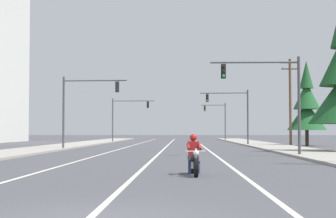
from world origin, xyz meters
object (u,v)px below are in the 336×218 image
Objects in this scene: traffic_signal_far_right at (218,116)px; conifer_tree_right_verge_far at (307,107)px; traffic_signal_near_right at (273,90)px; utility_pole_right_far at (290,99)px; motorcycle_with_rider at (194,159)px; traffic_signal_near_left at (82,101)px; traffic_signal_mid_right at (234,108)px; traffic_signal_mid_left at (125,113)px.

conifer_tree_right_verge_far reaches higher than traffic_signal_far_right.
traffic_signal_near_right is 23.17m from utility_pole_right_far.
traffic_signal_far_right reaches higher than motorcycle_with_rider.
traffic_signal_near_left is at bearing -151.93° from conifer_tree_right_verge_far.
traffic_signal_mid_right is (5.31, 40.63, 3.54)m from motorcycle_with_rider.
motorcycle_with_rider is 0.24× the size of conifer_tree_right_verge_far.
utility_pole_right_far is (5.35, -31.99, 0.84)m from traffic_signal_far_right.
traffic_signal_mid_left is 18.90m from traffic_signal_far_right.
traffic_signal_mid_left is 0.68× the size of utility_pole_right_far.
traffic_signal_mid_right is 1.00× the size of traffic_signal_far_right.
traffic_signal_near_left is at bearing 109.18° from motorcycle_with_rider.
traffic_signal_mid_left is at bearing 108.26° from traffic_signal_near_right.
motorcycle_with_rider is 68.84m from traffic_signal_far_right.
traffic_signal_far_right is at bearing 71.39° from traffic_signal_near_left.
conifer_tree_right_verge_far is (7.22, -31.26, 0.09)m from traffic_signal_far_right.
traffic_signal_mid_left is (-13.93, 15.29, 0.03)m from traffic_signal_mid_right.
conifer_tree_right_verge_far is (21.29, -18.64, -0.03)m from traffic_signal_mid_left.
utility_pole_right_far is (19.42, -19.38, 0.72)m from traffic_signal_mid_left.
traffic_signal_near_left is (-8.95, 25.74, 3.55)m from motorcycle_with_rider.
traffic_signal_near_right is 1.00× the size of traffic_signal_near_left.
traffic_signal_far_right is at bearing 103.01° from conifer_tree_right_verge_far.
traffic_signal_mid_right is 20.68m from traffic_signal_mid_left.
conifer_tree_right_verge_far reaches higher than motorcycle_with_rider.
traffic_signal_far_right is at bearing 89.70° from traffic_signal_mid_right.
motorcycle_with_rider is at bearing -108.79° from conifer_tree_right_verge_far.
utility_pole_right_far reaches higher than motorcycle_with_rider.
traffic_signal_mid_left is at bearing 138.80° from conifer_tree_right_verge_far.
motorcycle_with_rider is 41.13m from traffic_signal_mid_right.
utility_pole_right_far is (19.76, 10.80, 0.75)m from traffic_signal_near_left.
traffic_signal_near_right is 54.46m from traffic_signal_far_right.
motorcycle_with_rider is at bearing -110.25° from traffic_signal_near_right.
utility_pole_right_far is at bearing 75.96° from traffic_signal_near_right.
conifer_tree_right_verge_far is at bearing 21.40° from utility_pole_right_far.
motorcycle_with_rider is 0.35× the size of traffic_signal_far_right.
traffic_signal_far_right is at bearing 99.50° from utility_pole_right_far.
traffic_signal_mid_right is at bearing 46.22° from traffic_signal_near_left.
traffic_signal_near_left is at bearing -90.64° from traffic_signal_mid_left.
traffic_signal_near_right reaches higher than motorcycle_with_rider.
traffic_signal_mid_left is 1.00× the size of traffic_signal_far_right.
utility_pole_right_far reaches higher than traffic_signal_near_left.
motorcycle_with_rider is at bearing -97.45° from traffic_signal_mid_right.
traffic_signal_mid_left is at bearing 98.76° from motorcycle_with_rider.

